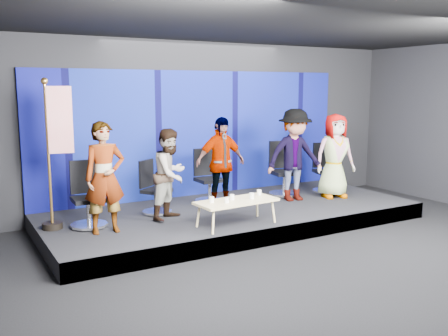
% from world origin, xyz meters
% --- Properties ---
extents(ground, '(10.00, 10.00, 0.00)m').
position_xyz_m(ground, '(0.00, 0.00, 0.00)').
color(ground, black).
rests_on(ground, ground).
extents(room_walls, '(10.02, 8.02, 3.51)m').
position_xyz_m(room_walls, '(0.00, 0.00, 2.43)').
color(room_walls, black).
rests_on(room_walls, ground).
extents(riser, '(7.00, 3.00, 0.30)m').
position_xyz_m(riser, '(0.00, 2.50, 0.15)').
color(riser, black).
rests_on(riser, ground).
extents(backdrop, '(7.00, 0.08, 2.60)m').
position_xyz_m(backdrop, '(0.00, 3.95, 1.60)').
color(backdrop, '#09085F').
rests_on(backdrop, riser).
extents(chair_a, '(0.63, 0.63, 1.08)m').
position_xyz_m(chair_a, '(-2.71, 2.58, 0.66)').
color(chair_a, silver).
rests_on(chair_a, riser).
extents(panelist_a, '(0.65, 0.44, 1.75)m').
position_xyz_m(panelist_a, '(-2.54, 2.11, 1.17)').
color(panelist_a, black).
rests_on(panelist_a, riser).
extents(chair_b, '(0.76, 0.76, 0.97)m').
position_xyz_m(chair_b, '(-1.43, 2.85, 0.62)').
color(chair_b, silver).
rests_on(chair_b, riser).
extents(panelist_b, '(0.96, 0.92, 1.57)m').
position_xyz_m(panelist_b, '(-1.32, 2.37, 1.09)').
color(panelist_b, black).
rests_on(panelist_b, riser).
extents(chair_c, '(0.60, 0.60, 1.06)m').
position_xyz_m(chair_c, '(-0.17, 3.17, 0.65)').
color(chair_c, silver).
rests_on(chair_c, riser).
extents(panelist_c, '(1.01, 0.42, 1.72)m').
position_xyz_m(panelist_c, '(-0.17, 2.66, 1.16)').
color(panelist_c, black).
rests_on(panelist_c, riser).
extents(chair_d, '(0.74, 0.74, 1.14)m').
position_xyz_m(chair_d, '(1.52, 2.97, 0.67)').
color(chair_d, silver).
rests_on(chair_d, riser).
extents(panelist_d, '(1.29, 0.87, 1.84)m').
position_xyz_m(panelist_d, '(1.42, 2.47, 1.22)').
color(panelist_d, black).
rests_on(panelist_d, riser).
extents(chair_e, '(0.74, 0.74, 1.07)m').
position_xyz_m(chair_e, '(2.50, 2.76, 0.65)').
color(chair_e, silver).
rests_on(chair_e, riser).
extents(panelist_e, '(0.96, 0.75, 1.73)m').
position_xyz_m(panelist_e, '(2.32, 2.29, 1.17)').
color(panelist_e, black).
rests_on(panelist_e, riser).
extents(coffee_table, '(1.41, 0.67, 0.42)m').
position_xyz_m(coffee_table, '(-0.54, 1.45, 0.69)').
color(coffee_table, tan).
rests_on(coffee_table, riser).
extents(mug_a, '(0.08, 0.08, 0.09)m').
position_xyz_m(mug_a, '(-0.98, 1.50, 0.77)').
color(mug_a, white).
rests_on(mug_a, coffee_table).
extents(mug_b, '(0.07, 0.07, 0.09)m').
position_xyz_m(mug_b, '(-0.79, 1.36, 0.77)').
color(mug_b, white).
rests_on(mug_b, coffee_table).
extents(mug_c, '(0.08, 0.08, 0.09)m').
position_xyz_m(mug_c, '(-0.60, 1.51, 0.77)').
color(mug_c, white).
rests_on(mug_c, coffee_table).
extents(mug_d, '(0.08, 0.08, 0.10)m').
position_xyz_m(mug_d, '(-0.27, 1.41, 0.77)').
color(mug_d, white).
rests_on(mug_d, coffee_table).
extents(mug_e, '(0.08, 0.08, 0.09)m').
position_xyz_m(mug_e, '(-0.01, 1.59, 0.77)').
color(mug_e, white).
rests_on(mug_e, coffee_table).
extents(flag_stand, '(0.55, 0.32, 2.41)m').
position_xyz_m(flag_stand, '(-3.13, 2.70, 1.58)').
color(flag_stand, black).
rests_on(flag_stand, riser).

